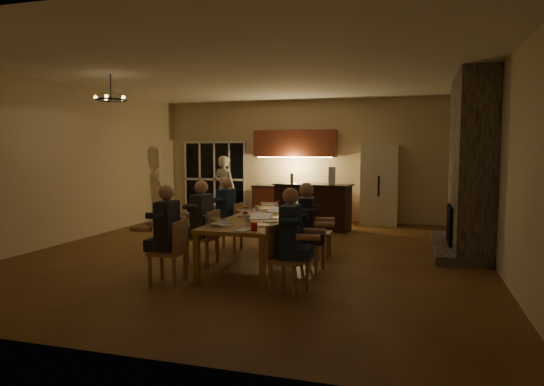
{
  "coord_description": "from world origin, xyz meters",
  "views": [
    {
      "loc": [
        2.76,
        -8.2,
        1.86
      ],
      "look_at": [
        0.23,
        0.3,
        1.08
      ],
      "focal_mm": 32.0,
      "sensor_mm": 36.0,
      "label": 1
    }
  ],
  "objects_px": {
    "redcup_mid": "(245,210)",
    "bar_blender": "(332,176)",
    "chair_left_near": "(168,252)",
    "person_left_far": "(226,214)",
    "person_right_mid": "(306,227)",
    "mug_mid": "(276,210)",
    "refrigerator": "(380,185)",
    "person_left_near": "(167,233)",
    "chair_right_mid": "(309,243)",
    "can_silver": "(249,219)",
    "laptop_a": "(221,218)",
    "bar_bottle": "(292,178)",
    "plate_far": "(300,211)",
    "laptop_b": "(258,218)",
    "redcup_near": "(254,227)",
    "chandelier": "(111,100)",
    "redcup_far": "(289,205)",
    "chair_left_far": "(229,227)",
    "plate_near": "(271,222)",
    "chair_right_far": "(318,232)",
    "person_right_near": "(290,240)",
    "chair_left_mid": "(202,237)",
    "laptop_f": "(296,204)",
    "standing_person": "(224,188)",
    "dining_table": "(262,239)",
    "can_right": "(287,212)",
    "person_left_mid": "(202,223)",
    "laptop_c": "(249,210)",
    "laptop_e": "(270,204)",
    "mug_front": "(246,218)",
    "bar_island": "(313,207)",
    "mug_back": "(257,208)",
    "chair_right_near": "(289,259)"
  },
  "relations": [
    {
      "from": "redcup_mid",
      "to": "bar_blender",
      "type": "relative_size",
      "value": 0.29
    },
    {
      "from": "chair_left_near",
      "to": "person_left_far",
      "type": "height_order",
      "value": "person_left_far"
    },
    {
      "from": "person_right_mid",
      "to": "mug_mid",
      "type": "relative_size",
      "value": 13.8
    },
    {
      "from": "refrigerator",
      "to": "person_left_near",
      "type": "distance_m",
      "value": 6.75
    },
    {
      "from": "chair_right_mid",
      "to": "person_left_far",
      "type": "relative_size",
      "value": 0.64
    },
    {
      "from": "refrigerator",
      "to": "can_silver",
      "type": "xyz_separation_m",
      "value": [
        -1.59,
        -5.38,
        -0.19
      ]
    },
    {
      "from": "laptop_a",
      "to": "bar_bottle",
      "type": "bearing_deg",
      "value": -64.28
    },
    {
      "from": "plate_far",
      "to": "laptop_b",
      "type": "bearing_deg",
      "value": -97.69
    },
    {
      "from": "redcup_near",
      "to": "chandelier",
      "type": "bearing_deg",
      "value": 159.15
    },
    {
      "from": "redcup_mid",
      "to": "redcup_far",
      "type": "distance_m",
      "value": 1.13
    },
    {
      "from": "chair_left_far",
      "to": "plate_near",
      "type": "relative_size",
      "value": 3.83
    },
    {
      "from": "bar_blender",
      "to": "can_silver",
      "type": "bearing_deg",
      "value": -86.98
    },
    {
      "from": "redcup_near",
      "to": "chair_right_far",
      "type": "bearing_deg",
      "value": 74.81
    },
    {
      "from": "refrigerator",
      "to": "person_right_near",
      "type": "distance_m",
      "value": 6.3
    },
    {
      "from": "chair_left_mid",
      "to": "plate_near",
      "type": "height_order",
      "value": "chair_left_mid"
    },
    {
      "from": "chair_left_far",
      "to": "chair_right_mid",
      "type": "xyz_separation_m",
      "value": [
        1.76,
        -1.1,
        0.0
      ]
    },
    {
      "from": "laptop_f",
      "to": "standing_person",
      "type": "bearing_deg",
      "value": 100.25
    },
    {
      "from": "chair_right_mid",
      "to": "laptop_f",
      "type": "bearing_deg",
      "value": 26.91
    },
    {
      "from": "person_right_mid",
      "to": "mug_mid",
      "type": "bearing_deg",
      "value": 27.18
    },
    {
      "from": "refrigerator",
      "to": "person_right_mid",
      "type": "relative_size",
      "value": 1.45
    },
    {
      "from": "dining_table",
      "to": "laptop_b",
      "type": "height_order",
      "value": "laptop_b"
    },
    {
      "from": "redcup_far",
      "to": "can_right",
      "type": "xyz_separation_m",
      "value": [
        0.22,
        -0.99,
        0.0
      ]
    },
    {
      "from": "person_left_mid",
      "to": "laptop_b",
      "type": "height_order",
      "value": "person_left_mid"
    },
    {
      "from": "can_silver",
      "to": "bar_blender",
      "type": "bearing_deg",
      "value": 81.97
    },
    {
      "from": "dining_table",
      "to": "chair_left_mid",
      "type": "bearing_deg",
      "value": -151.62
    },
    {
      "from": "laptop_a",
      "to": "chair_left_far",
      "type": "bearing_deg",
      "value": -47.45
    },
    {
      "from": "redcup_far",
      "to": "plate_near",
      "type": "distance_m",
      "value": 1.85
    },
    {
      "from": "chandelier",
      "to": "laptop_c",
      "type": "height_order",
      "value": "chandelier"
    },
    {
      "from": "person_right_near",
      "to": "laptop_e",
      "type": "height_order",
      "value": "person_right_near"
    },
    {
      "from": "mug_front",
      "to": "plate_far",
      "type": "xyz_separation_m",
      "value": [
        0.56,
        1.33,
        -0.04
      ]
    },
    {
      "from": "bar_island",
      "to": "standing_person",
      "type": "bearing_deg",
      "value": 171.5
    },
    {
      "from": "chair_left_near",
      "to": "can_silver",
      "type": "distance_m",
      "value": 1.35
    },
    {
      "from": "dining_table",
      "to": "redcup_mid",
      "type": "height_order",
      "value": "redcup_mid"
    },
    {
      "from": "dining_table",
      "to": "plate_near",
      "type": "height_order",
      "value": "plate_near"
    },
    {
      "from": "standing_person",
      "to": "laptop_a",
      "type": "xyz_separation_m",
      "value": [
        2.11,
        -5.31,
        -0.0
      ]
    },
    {
      "from": "laptop_e",
      "to": "mug_front",
      "type": "xyz_separation_m",
      "value": [
        0.06,
        -1.55,
        -0.06
      ]
    },
    {
      "from": "chandelier",
      "to": "laptop_b",
      "type": "xyz_separation_m",
      "value": [
        2.94,
        -0.66,
        -1.89
      ]
    },
    {
      "from": "laptop_c",
      "to": "redcup_mid",
      "type": "bearing_deg",
      "value": -58.39
    },
    {
      "from": "chair_right_mid",
      "to": "redcup_far",
      "type": "xyz_separation_m",
      "value": [
        -0.77,
        1.76,
        0.37
      ]
    },
    {
      "from": "chandelier",
      "to": "laptop_f",
      "type": "bearing_deg",
      "value": 23.84
    },
    {
      "from": "bar_blender",
      "to": "person_right_near",
      "type": "bearing_deg",
      "value": -75.54
    },
    {
      "from": "laptop_e",
      "to": "mug_back",
      "type": "xyz_separation_m",
      "value": [
        -0.17,
        -0.3,
        -0.06
      ]
    },
    {
      "from": "person_left_mid",
      "to": "redcup_far",
      "type": "bearing_deg",
      "value": 154.27
    },
    {
      "from": "chair_right_near",
      "to": "plate_far",
      "type": "bearing_deg",
      "value": 25.82
    },
    {
      "from": "person_right_mid",
      "to": "laptop_f",
      "type": "xyz_separation_m",
      "value": [
        -0.55,
        1.63,
        0.17
      ]
    },
    {
      "from": "redcup_mid",
      "to": "redcup_far",
      "type": "bearing_deg",
      "value": 61.49
    },
    {
      "from": "can_right",
      "to": "bar_blender",
      "type": "bearing_deg",
      "value": 85.32
    },
    {
      "from": "dining_table",
      "to": "chair_left_near",
      "type": "distance_m",
      "value": 1.89
    },
    {
      "from": "laptop_c",
      "to": "mug_mid",
      "type": "height_order",
      "value": "laptop_c"
    },
    {
      "from": "person_left_far",
      "to": "mug_mid",
      "type": "distance_m",
      "value": 0.99
    }
  ]
}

